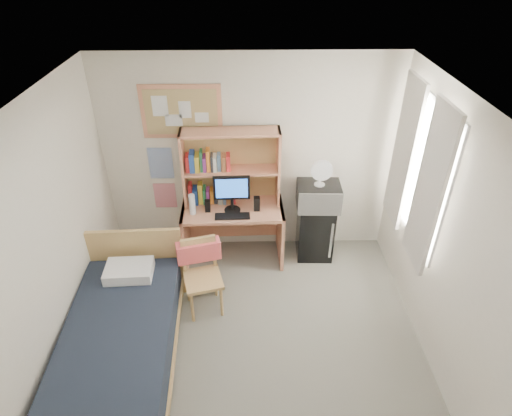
{
  "coord_description": "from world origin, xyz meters",
  "views": [
    {
      "loc": [
        -0.0,
        -2.68,
        3.69
      ],
      "look_at": [
        0.07,
        1.2,
        1.15
      ],
      "focal_mm": 30.0,
      "sensor_mm": 36.0,
      "label": 1
    }
  ],
  "objects_px": {
    "monitor": "(232,194)",
    "speaker_left": "(208,206)",
    "speaker_right": "(257,204)",
    "bulletin_board": "(181,112)",
    "bed": "(121,350)",
    "microwave": "(318,196)",
    "mini_fridge": "(315,230)",
    "desk": "(233,233)",
    "desk_chair": "(203,279)",
    "desk_fan": "(321,173)"
  },
  "relations": [
    {
      "from": "monitor",
      "to": "speaker_left",
      "type": "height_order",
      "value": "monitor"
    },
    {
      "from": "monitor",
      "to": "speaker_right",
      "type": "bearing_deg",
      "value": 0.0
    },
    {
      "from": "bulletin_board",
      "to": "bed",
      "type": "bearing_deg",
      "value": -103.26
    },
    {
      "from": "speaker_left",
      "to": "microwave",
      "type": "height_order",
      "value": "microwave"
    },
    {
      "from": "bulletin_board",
      "to": "microwave",
      "type": "height_order",
      "value": "bulletin_board"
    },
    {
      "from": "mini_fridge",
      "to": "speaker_right",
      "type": "xyz_separation_m",
      "value": [
        -0.77,
        -0.13,
        0.5
      ]
    },
    {
      "from": "microwave",
      "to": "mini_fridge",
      "type": "bearing_deg",
      "value": 90.0
    },
    {
      "from": "monitor",
      "to": "speaker_left",
      "type": "xyz_separation_m",
      "value": [
        -0.3,
        -0.01,
        -0.15
      ]
    },
    {
      "from": "bulletin_board",
      "to": "speaker_right",
      "type": "bearing_deg",
      "value": -23.08
    },
    {
      "from": "desk",
      "to": "mini_fridge",
      "type": "xyz_separation_m",
      "value": [
        1.07,
        0.08,
        -0.01
      ]
    },
    {
      "from": "desk",
      "to": "speaker_right",
      "type": "relative_size",
      "value": 6.97
    },
    {
      "from": "monitor",
      "to": "speaker_right",
      "type": "distance_m",
      "value": 0.33
    },
    {
      "from": "monitor",
      "to": "speaker_right",
      "type": "xyz_separation_m",
      "value": [
        0.3,
        0.01,
        -0.14
      ]
    },
    {
      "from": "desk_chair",
      "to": "bed",
      "type": "xyz_separation_m",
      "value": [
        -0.74,
        -0.81,
        -0.16
      ]
    },
    {
      "from": "speaker_left",
      "to": "bulletin_board",
      "type": "bearing_deg",
      "value": 122.74
    },
    {
      "from": "bulletin_board",
      "to": "desk",
      "type": "relative_size",
      "value": 0.74
    },
    {
      "from": "bulletin_board",
      "to": "microwave",
      "type": "xyz_separation_m",
      "value": [
        1.64,
        -0.26,
        -1.0
      ]
    },
    {
      "from": "bed",
      "to": "monitor",
      "type": "xyz_separation_m",
      "value": [
        1.05,
        1.66,
        0.74
      ]
    },
    {
      "from": "mini_fridge",
      "to": "desk_chair",
      "type": "bearing_deg",
      "value": -142.63
    },
    {
      "from": "speaker_right",
      "to": "mini_fridge",
      "type": "bearing_deg",
      "value": 7.47
    },
    {
      "from": "bed",
      "to": "microwave",
      "type": "relative_size",
      "value": 3.93
    },
    {
      "from": "speaker_left",
      "to": "desk",
      "type": "bearing_deg",
      "value": 11.31
    },
    {
      "from": "desk",
      "to": "speaker_right",
      "type": "height_order",
      "value": "speaker_right"
    },
    {
      "from": "desk_chair",
      "to": "monitor",
      "type": "distance_m",
      "value": 1.07
    },
    {
      "from": "mini_fridge",
      "to": "monitor",
      "type": "relative_size",
      "value": 1.65
    },
    {
      "from": "mini_fridge",
      "to": "desk_fan",
      "type": "bearing_deg",
      "value": -90.0
    },
    {
      "from": "desk_fan",
      "to": "mini_fridge",
      "type": "bearing_deg",
      "value": 90.0
    },
    {
      "from": "bulletin_board",
      "to": "bed",
      "type": "distance_m",
      "value": 2.66
    },
    {
      "from": "mini_fridge",
      "to": "speaker_left",
      "type": "bearing_deg",
      "value": -171.96
    },
    {
      "from": "desk",
      "to": "desk_chair",
      "type": "bearing_deg",
      "value": -110.79
    },
    {
      "from": "mini_fridge",
      "to": "speaker_left",
      "type": "relative_size",
      "value": 4.92
    },
    {
      "from": "mini_fridge",
      "to": "desk",
      "type": "bearing_deg",
      "value": -173.98
    },
    {
      "from": "desk_chair",
      "to": "desk_fan",
      "type": "xyz_separation_m",
      "value": [
        1.38,
        0.96,
        0.79
      ]
    },
    {
      "from": "desk_chair",
      "to": "bed",
      "type": "height_order",
      "value": "desk_chair"
    },
    {
      "from": "desk_chair",
      "to": "mini_fridge",
      "type": "relative_size",
      "value": 1.16
    },
    {
      "from": "desk",
      "to": "bed",
      "type": "height_order",
      "value": "desk"
    },
    {
      "from": "monitor",
      "to": "desk",
      "type": "bearing_deg",
      "value": 90.0
    },
    {
      "from": "bulletin_board",
      "to": "mini_fridge",
      "type": "relative_size",
      "value": 1.22
    },
    {
      "from": "desk",
      "to": "monitor",
      "type": "xyz_separation_m",
      "value": [
        0.0,
        -0.06,
        0.63
      ]
    },
    {
      "from": "monitor",
      "to": "desk_fan",
      "type": "xyz_separation_m",
      "value": [
        1.07,
        0.12,
        0.21
      ]
    },
    {
      "from": "speaker_right",
      "to": "microwave",
      "type": "relative_size",
      "value": 0.34
    },
    {
      "from": "desk",
      "to": "speaker_right",
      "type": "distance_m",
      "value": 0.57
    },
    {
      "from": "mini_fridge",
      "to": "bulletin_board",
      "type": "bearing_deg",
      "value": 173.5
    },
    {
      "from": "speaker_left",
      "to": "speaker_right",
      "type": "distance_m",
      "value": 0.6
    },
    {
      "from": "bulletin_board",
      "to": "speaker_left",
      "type": "xyz_separation_m",
      "value": [
        0.27,
        -0.39,
        -1.05
      ]
    },
    {
      "from": "monitor",
      "to": "bed",
      "type": "bearing_deg",
      "value": -124.15
    },
    {
      "from": "desk",
      "to": "desk_fan",
      "type": "distance_m",
      "value": 1.36
    },
    {
      "from": "desk_chair",
      "to": "mini_fridge",
      "type": "xyz_separation_m",
      "value": [
        1.38,
        0.98,
        -0.06
      ]
    },
    {
      "from": "monitor",
      "to": "speaker_right",
      "type": "height_order",
      "value": "monitor"
    },
    {
      "from": "bed",
      "to": "speaker_right",
      "type": "height_order",
      "value": "speaker_right"
    }
  ]
}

